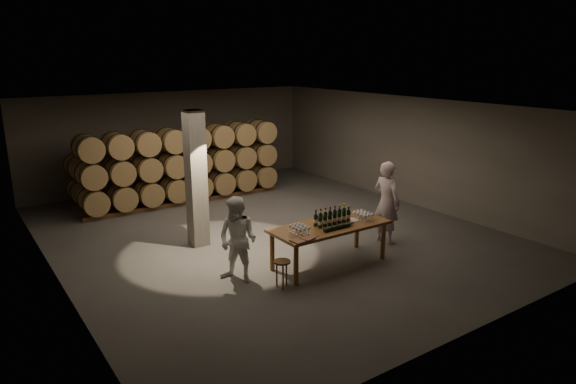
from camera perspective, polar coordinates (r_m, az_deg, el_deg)
room at (r=12.05m, az=-10.17°, el=1.39°), size 12.00×12.00×12.00m
tasting_table at (r=10.97m, az=4.64°, el=-4.17°), size 2.60×1.10×0.90m
barrel_stack_back at (r=17.19m, az=-13.30°, el=2.68°), size 6.26×0.95×1.57m
barrel_stack_front at (r=15.84m, az=-11.51°, el=3.11°), size 6.26×0.95×2.31m
bottle_cluster at (r=10.99m, az=4.95°, el=-2.87°), size 0.87×0.24×0.36m
lying_bottles at (r=10.68m, az=5.54°, el=-3.92°), size 0.79×0.09×0.09m
glass_cluster_left at (r=10.40m, az=1.28°, el=-3.96°), size 0.30×0.41×0.16m
glass_cluster_right at (r=11.35m, az=8.35°, el=-2.43°), size 0.30×0.41×0.17m
plate at (r=11.28m, az=7.15°, el=-3.10°), size 0.29×0.29×0.02m
notebook_near at (r=10.10m, az=2.23°, el=-5.16°), size 0.32×0.28×0.03m
notebook_corner at (r=9.96m, az=1.09°, el=-5.46°), size 0.24×0.29×0.02m
pen at (r=10.23m, az=3.25°, el=-4.96°), size 0.12×0.04×0.01m
stool at (r=10.02m, az=-0.67°, el=-8.18°), size 0.33×0.33×0.55m
person_man at (r=12.42m, az=10.90°, el=-1.13°), size 0.55×0.77×1.99m
person_woman at (r=10.20m, az=-5.59°, el=-5.31°), size 0.99×1.06×1.73m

